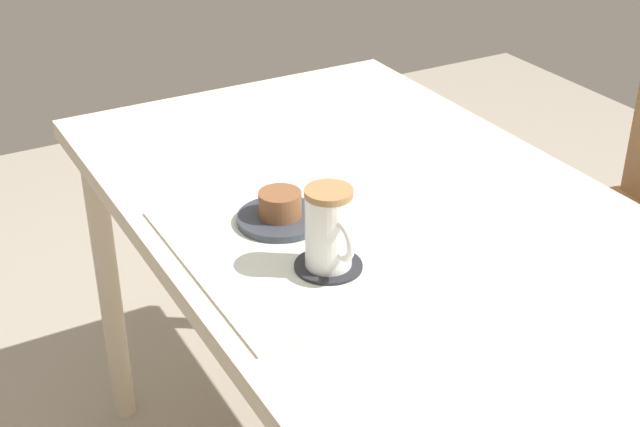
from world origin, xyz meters
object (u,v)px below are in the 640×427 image
object	(u,v)px
pastry_plate	(280,219)
coffee_mug	(329,229)
dining_table	(373,244)
pastry	(280,204)

from	to	relation	value
pastry_plate	coffee_mug	distance (m)	0.17
dining_table	coffee_mug	size ratio (longest dim) A/B	9.88
dining_table	pastry_plate	size ratio (longest dim) A/B	8.74
dining_table	pastry	distance (m)	0.21
coffee_mug	pastry_plate	bearing A→B (deg)	-179.93
pastry	coffee_mug	bearing A→B (deg)	0.07
coffee_mug	dining_table	bearing A→B (deg)	130.70
dining_table	pastry_plate	distance (m)	0.20
pastry	pastry_plate	bearing A→B (deg)	0.00
dining_table	pastry	xyz separation A→B (m)	(-0.01, -0.17, 0.12)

